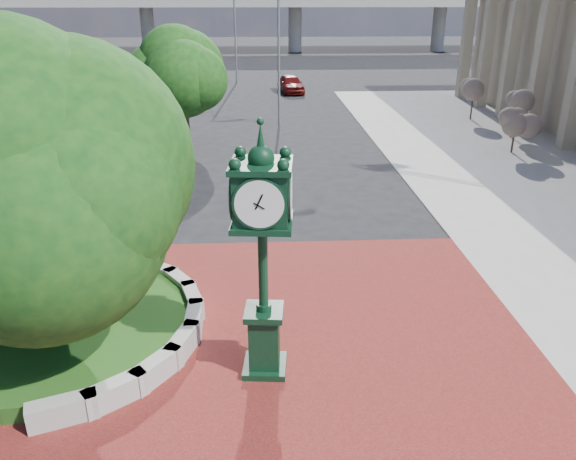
% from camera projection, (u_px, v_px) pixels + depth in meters
% --- Properties ---
extents(ground, '(200.00, 200.00, 0.00)m').
position_uv_depth(ground, '(271.00, 329.00, 13.40)').
color(ground, black).
rests_on(ground, ground).
extents(plaza, '(12.00, 12.00, 0.04)m').
position_uv_depth(plaza, '(272.00, 353.00, 12.47)').
color(plaza, maroon).
rests_on(plaza, ground).
extents(planter_wall, '(2.96, 6.77, 0.54)m').
position_uv_depth(planter_wall, '(155.00, 322.00, 13.17)').
color(planter_wall, '#9E9B93').
rests_on(planter_wall, ground).
extents(grass_bed, '(6.10, 6.10, 0.40)m').
position_uv_depth(grass_bed, '(57.00, 327.00, 13.08)').
color(grass_bed, '#154B15').
rests_on(grass_bed, ground).
extents(overpass, '(90.00, 12.00, 7.50)m').
position_uv_depth(overpass, '(256.00, 1.00, 75.30)').
color(overpass, '#9E9B93').
rests_on(overpass, ground).
extents(tree_planter, '(5.20, 5.20, 6.33)m').
position_uv_depth(tree_planter, '(30.00, 183.00, 11.72)').
color(tree_planter, '#38281C').
rests_on(tree_planter, ground).
extents(tree_street, '(4.40, 4.40, 5.45)m').
position_uv_depth(tree_street, '(183.00, 83.00, 28.53)').
color(tree_street, '#38281C').
rests_on(tree_street, ground).
extents(post_clock, '(1.19, 1.19, 5.29)m').
position_uv_depth(post_clock, '(263.00, 246.00, 10.80)').
color(post_clock, black).
rests_on(post_clock, ground).
extents(parked_car, '(2.27, 4.40, 1.43)m').
position_uv_depth(parked_car, '(291.00, 84.00, 45.28)').
color(parked_car, '#550C0C').
rests_on(parked_car, ground).
extents(street_lamp_near, '(1.82, 0.37, 8.10)m').
position_uv_depth(street_lamp_near, '(282.00, 43.00, 32.66)').
color(street_lamp_near, slate).
rests_on(street_lamp_near, ground).
extents(street_lamp_far, '(2.00, 0.43, 8.90)m').
position_uv_depth(street_lamp_far, '(237.00, 21.00, 48.87)').
color(street_lamp_far, slate).
rests_on(street_lamp_far, ground).
extents(shrub_near, '(1.20, 1.20, 2.20)m').
position_uv_depth(shrub_near, '(516.00, 122.00, 27.63)').
color(shrub_near, '#38281C').
rests_on(shrub_near, ground).
extents(shrub_mid, '(1.20, 1.20, 2.20)m').
position_uv_depth(shrub_mid, '(514.00, 109.00, 30.63)').
color(shrub_mid, '#38281C').
rests_on(shrub_mid, ground).
extents(shrub_far, '(1.20, 1.20, 2.20)m').
position_uv_depth(shrub_far, '(473.00, 94.00, 35.13)').
color(shrub_far, '#38281C').
rests_on(shrub_far, ground).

